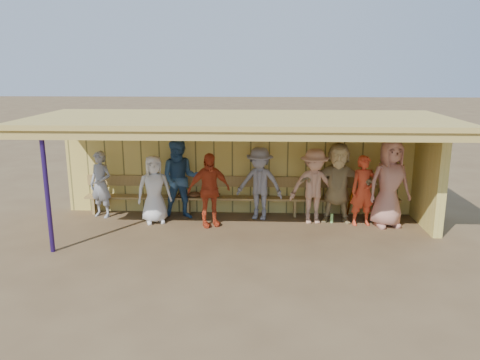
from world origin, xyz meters
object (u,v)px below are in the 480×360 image
Objects in this scene: player_b at (154,189)px; player_e at (260,184)px; player_f at (338,183)px; player_g at (363,191)px; player_h at (389,184)px; player_extra at (314,186)px; player_a at (101,184)px; player_c at (180,179)px; bench at (241,193)px; player_d at (209,190)px.

player_b is 0.92× the size of player_e.
player_b is at bearing -169.59° from player_f.
player_e is at bearing 163.25° from player_g.
player_extra is at bearing 161.20° from player_h.
player_a is 0.92× the size of player_extra.
player_a is at bearing 174.24° from player_c.
bench is at bearing 154.75° from player_h.
player_f is at bearing 153.71° from player_h.
player_h is at bearing -20.00° from player_b.
player_b is 3.65m from player_extra.
player_a is at bearing -174.54° from bench.
player_g is at bearing -19.35° from player_b.
player_e is at bearing 162.02° from player_extra.
player_e is at bearing 1.33° from player_d.
player_extra is at bearing -17.21° from player_d.
player_g is at bearing -12.32° from player_extra.
player_f is 0.24× the size of bench.
player_c is (1.91, -0.03, 0.16)m from player_a.
player_d reaches higher than bench.
player_a reaches higher than bench.
player_extra is (-1.65, 0.16, -0.12)m from player_h.
player_f is 0.56m from player_extra.
bench is at bearing 26.41° from player_d.
player_d is at bearing -129.03° from bench.
player_b is at bearing 172.07° from player_g.
player_extra is at bearing 166.27° from player_g.
player_d is 0.85× the size of player_h.
player_e is (3.77, 0.01, 0.06)m from player_a.
player_g reaches higher than player_a.
player_f reaches higher than player_g.
player_b is 0.91× the size of player_extra.
player_c reaches higher than player_f.
player_h is (5.30, -0.03, 0.20)m from player_b.
player_c reaches higher than player_a.
player_h is at bearing -22.52° from player_d.
player_e is (2.41, 0.37, 0.07)m from player_b.
player_e is 2.36m from player_g.
player_d is 2.39m from player_extra.
player_a is at bearing 143.92° from player_d.
player_b reaches higher than bench.
player_g is 0.93× the size of player_extra.
player_b is 0.21× the size of bench.
player_d is at bearing -39.55° from player_c.
player_f reaches higher than bench.
player_d reaches higher than player_a.
player_g is at bearing -12.61° from player_f.
player_extra is at bearing -162.98° from player_f.
player_h is (2.89, -0.41, 0.13)m from player_e.
player_a is 1.91m from player_c.
player_g is 1.11m from player_extra.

